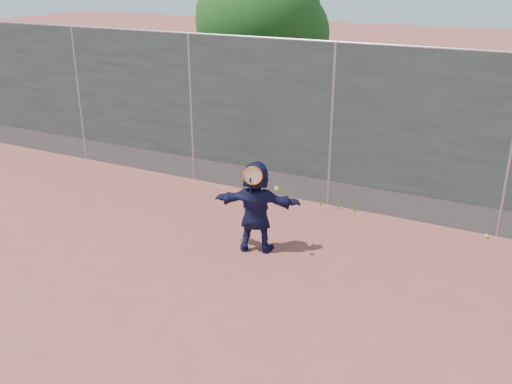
% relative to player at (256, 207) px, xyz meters
% --- Properties ---
extents(ground, '(80.00, 80.00, 0.00)m').
position_rel_player_xyz_m(ground, '(0.37, -1.23, -0.74)').
color(ground, '#9E4C42').
rests_on(ground, ground).
extents(player, '(1.43, 0.80, 1.47)m').
position_rel_player_xyz_m(player, '(0.00, 0.00, 0.00)').
color(player, '#15163A').
rests_on(player, ground).
extents(ball_ground, '(0.07, 0.07, 0.07)m').
position_rel_player_xyz_m(ball_ground, '(3.22, 2.12, -0.70)').
color(ball_ground, '#BBE232').
rests_on(ball_ground, ground).
extents(fence, '(20.00, 0.06, 3.03)m').
position_rel_player_xyz_m(fence, '(0.37, 2.27, 0.85)').
color(fence, '#38423D').
rests_on(fence, ground).
extents(swing_action, '(0.52, 0.19, 0.51)m').
position_rel_player_xyz_m(swing_action, '(0.08, -0.19, 0.55)').
color(swing_action, '#E35C15').
rests_on(swing_action, ground).
extents(tree_left, '(3.15, 3.00, 4.53)m').
position_rel_player_xyz_m(tree_left, '(-2.48, 5.32, 2.20)').
color(tree_left, '#382314').
rests_on(tree_left, ground).
extents(weed_clump, '(0.68, 0.07, 0.30)m').
position_rel_player_xyz_m(weed_clump, '(0.66, 2.15, -0.60)').
color(weed_clump, '#387226').
rests_on(weed_clump, ground).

